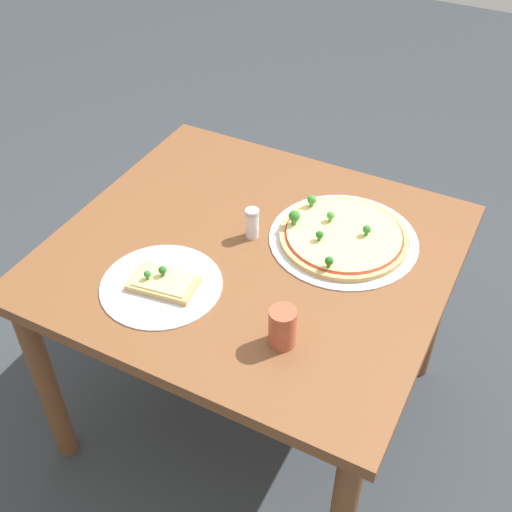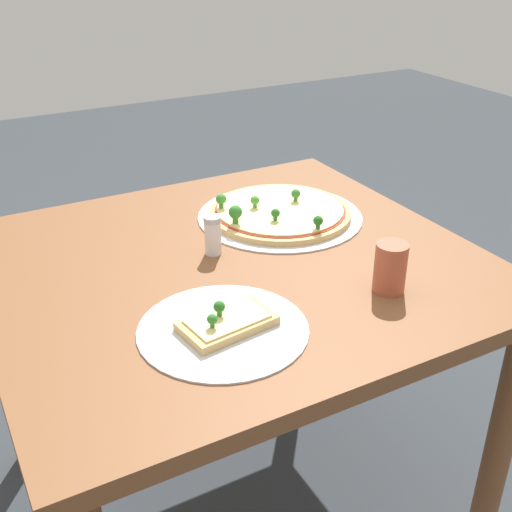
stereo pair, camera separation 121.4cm
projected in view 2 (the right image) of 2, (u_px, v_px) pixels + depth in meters
name	position (u px, v px, depth m)	size (l,w,h in m)	color
ground_plane	(237.00, 494.00, 1.68)	(8.00, 8.00, 0.00)	#33383D
dining_table	(233.00, 298.00, 1.40)	(1.01, 0.93, 0.70)	brown
pizza_tray_whole	(279.00, 212.00, 1.55)	(0.40, 0.40, 0.07)	silver
pizza_tray_slice	(225.00, 326.00, 1.12)	(0.30, 0.30, 0.05)	silver
drinking_cup	(390.00, 268.00, 1.22)	(0.06, 0.06, 0.10)	#AD5138
condiment_shaker	(213.00, 235.00, 1.36)	(0.04, 0.04, 0.09)	silver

